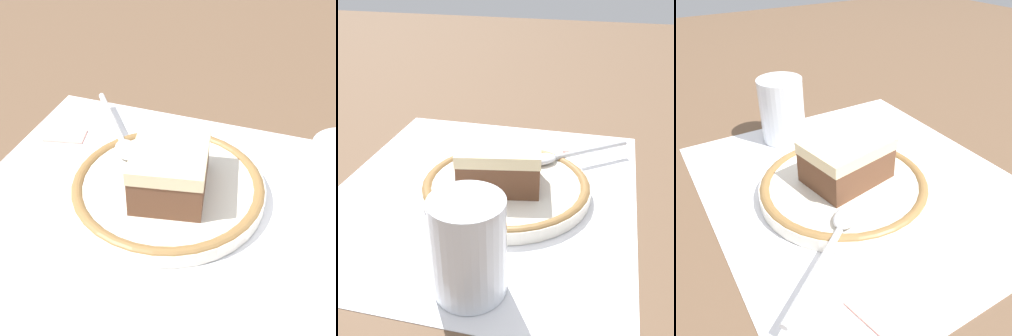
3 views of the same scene
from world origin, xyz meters
The scene contains 7 objects.
ground_plane centered at (0.00, 0.00, 0.00)m, with size 2.40×2.40×0.00m, color brown.
placemat centered at (0.00, 0.00, 0.00)m, with size 0.41×0.36×0.00m, color white.
plate centered at (-0.01, 0.03, 0.01)m, with size 0.20×0.20×0.02m.
cake_slice centered at (0.00, 0.02, 0.04)m, with size 0.09×0.11×0.05m.
spoon centered at (-0.08, 0.08, 0.02)m, with size 0.11×0.13×0.01m.
cup centered at (0.16, 0.04, 0.04)m, with size 0.06×0.06×0.09m.
sugar_packet centered at (-0.16, 0.09, 0.00)m, with size 0.05×0.03×0.01m, color #E5998C.
Camera 3 is at (-0.31, 0.21, 0.27)m, focal length 38.42 mm.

